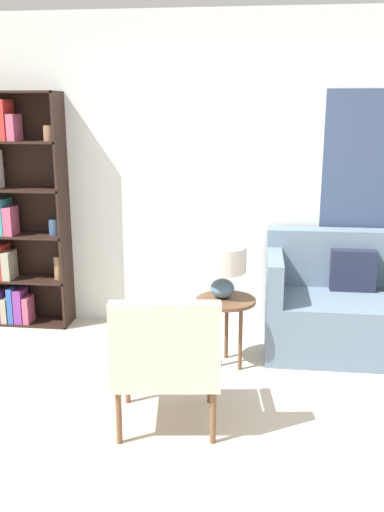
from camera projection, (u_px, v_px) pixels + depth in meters
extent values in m
plane|color=#B2A899|center=(168.00, 448.00, 3.31)|extent=(14.00, 14.00, 0.00)
cube|color=silver|center=(203.00, 176.00, 4.92)|extent=(6.40, 0.06, 2.70)
cube|color=#334260|center=(382.00, 174.00, 4.70)|extent=(0.97, 0.02, 1.36)
cube|color=black|center=(64.00, 213.00, 4.97)|extent=(0.02, 0.30, 2.05)
cube|color=black|center=(11.00, 92.00, 4.76)|extent=(0.82, 0.30, 0.02)
cube|color=black|center=(28.00, 321.00, 5.27)|extent=(0.82, 0.30, 0.02)
cube|color=black|center=(27.00, 209.00, 5.15)|extent=(0.82, 0.01, 2.05)
cube|color=black|center=(25.00, 279.00, 5.17)|extent=(0.82, 0.30, 0.02)
cube|color=#7A338C|center=(3.00, 305.00, 5.25)|extent=(0.05, 0.25, 0.29)
cube|color=gray|center=(9.00, 308.00, 5.24)|extent=(0.05, 0.25, 0.23)
cube|color=#2D56A8|center=(13.00, 304.00, 5.19)|extent=(0.05, 0.18, 0.33)
cube|color=#7A338C|center=(21.00, 305.00, 5.19)|extent=(0.07, 0.19, 0.31)
cube|color=#B24C6B|center=(29.00, 309.00, 5.18)|extent=(0.05, 0.17, 0.24)
cube|color=black|center=(22.00, 235.00, 5.07)|extent=(0.82, 0.30, 0.02)
cube|color=red|center=(3.00, 261.00, 5.13)|extent=(0.05, 0.23, 0.31)
cube|color=gray|center=(10.00, 265.00, 5.11)|extent=(0.07, 0.20, 0.25)
cylinder|color=#8C6B4C|center=(59.00, 268.00, 5.10)|extent=(0.09, 0.09, 0.21)
cube|color=black|center=(18.00, 189.00, 4.96)|extent=(0.82, 0.30, 0.02)
cube|color=teal|center=(4.00, 216.00, 5.03)|extent=(0.07, 0.25, 0.31)
cube|color=#B24C6B|center=(11.00, 221.00, 4.99)|extent=(0.08, 0.18, 0.25)
cylinder|color=#334C6B|center=(55.00, 227.00, 5.01)|extent=(0.11, 0.11, 0.14)
cube|color=black|center=(15.00, 142.00, 4.86)|extent=(0.82, 0.30, 0.02)
cube|color=red|center=(4.00, 120.00, 4.79)|extent=(0.09, 0.22, 0.34)
cube|color=#B24C6B|center=(14.00, 127.00, 4.78)|extent=(0.07, 0.19, 0.22)
cylinder|color=#8C6B4C|center=(50.00, 133.00, 4.81)|extent=(0.10, 0.10, 0.13)
cylinder|color=brown|center=(210.00, 379.00, 3.79)|extent=(0.04, 0.04, 0.34)
cylinder|color=brown|center=(127.00, 379.00, 3.79)|extent=(0.04, 0.04, 0.34)
cylinder|color=brown|center=(213.00, 417.00, 3.33)|extent=(0.04, 0.04, 0.34)
cylinder|color=brown|center=(119.00, 417.00, 3.32)|extent=(0.04, 0.04, 0.34)
cube|color=beige|center=(167.00, 366.00, 3.51)|extent=(0.69, 0.63, 0.08)
cube|color=beige|center=(165.00, 341.00, 3.22)|extent=(0.64, 0.18, 0.45)
cube|color=brown|center=(215.00, 345.00, 3.47)|extent=(0.11, 0.51, 0.04)
cube|color=brown|center=(118.00, 345.00, 3.47)|extent=(0.11, 0.51, 0.04)
cube|color=slate|center=(381.00, 325.00, 4.56)|extent=(1.85, 0.82, 0.47)
cube|color=slate|center=(379.00, 258.00, 4.74)|extent=(1.85, 0.20, 0.47)
cube|color=slate|center=(274.00, 274.00, 4.56)|extent=(0.12, 0.82, 0.33)
cube|color=#1E2338|center=(353.00, 270.00, 4.64)|extent=(0.36, 0.12, 0.34)
cylinder|color=brown|center=(226.00, 301.00, 4.26)|extent=(0.45, 0.45, 0.02)
cylinder|color=brown|center=(226.00, 327.00, 4.45)|extent=(0.03, 0.03, 0.51)
cylinder|color=brown|center=(209.00, 337.00, 4.27)|extent=(0.03, 0.03, 0.51)
cylinder|color=brown|center=(240.00, 338.00, 4.25)|extent=(0.03, 0.03, 0.51)
ellipsoid|color=slate|center=(222.00, 288.00, 4.27)|extent=(0.18, 0.18, 0.15)
cylinder|color=tan|center=(223.00, 275.00, 4.24)|extent=(0.02, 0.02, 0.06)
cylinder|color=beige|center=(223.00, 259.00, 4.21)|extent=(0.35, 0.35, 0.19)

